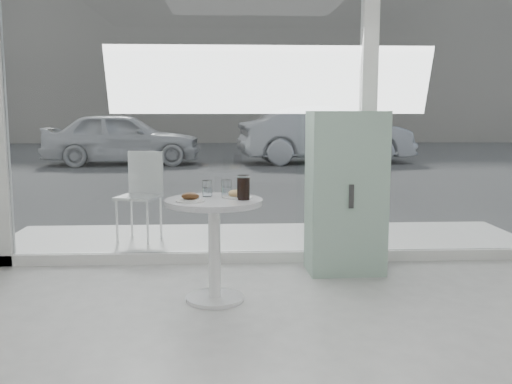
{
  "coord_description": "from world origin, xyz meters",
  "views": [
    {
      "loc": [
        -0.4,
        -2.25,
        1.41
      ],
      "look_at": [
        -0.2,
        1.7,
        0.85
      ],
      "focal_mm": 40.0,
      "sensor_mm": 36.0,
      "label": 1
    }
  ],
  "objects": [
    {
      "name": "car_silver",
      "position": [
        2.32,
        13.5,
        0.78
      ],
      "size": [
        4.88,
        2.13,
        1.56
      ],
      "primitive_type": "imported",
      "rotation": [
        0.0,
        0.0,
        1.67
      ],
      "color": "#9D9FA4",
      "rests_on": "street"
    },
    {
      "name": "street",
      "position": [
        0.0,
        16.0,
        -0.0
      ],
      "size": [
        40.0,
        24.0,
        0.0
      ],
      "primitive_type": "cube",
      "color": "#383838",
      "rests_on": "ground"
    },
    {
      "name": "water_tumbler_a",
      "position": [
        -0.55,
        2.05,
        0.82
      ],
      "size": [
        0.07,
        0.07,
        0.12
      ],
      "color": "white",
      "rests_on": "main_table"
    },
    {
      "name": "water_tumbler_b",
      "position": [
        -0.41,
        2.05,
        0.83
      ],
      "size": [
        0.08,
        0.08,
        0.13
      ],
      "color": "white",
      "rests_on": "main_table"
    },
    {
      "name": "plate_donut",
      "position": [
        -0.33,
        1.97,
        0.79
      ],
      "size": [
        0.23,
        0.23,
        0.05
      ],
      "color": "silver",
      "rests_on": "main_table"
    },
    {
      "name": "patio_chair",
      "position": [
        -1.32,
        3.83,
        0.58
      ],
      "size": [
        0.5,
        0.5,
        0.94
      ],
      "rotation": [
        0.0,
        0.0,
        -0.29
      ],
      "color": "white",
      "rests_on": "patio_deck"
    },
    {
      "name": "storefront",
      "position": [
        0.07,
        3.0,
        1.71
      ],
      "size": [
        5.0,
        0.14,
        3.0
      ],
      "color": "white",
      "rests_on": "ground"
    },
    {
      "name": "plate_fritter",
      "position": [
        -0.66,
        1.8,
        0.8
      ],
      "size": [
        0.21,
        0.21,
        0.07
      ],
      "color": "silver",
      "rests_on": "main_table"
    },
    {
      "name": "mint_cabinet",
      "position": [
        0.63,
        2.63,
        0.71
      ],
      "size": [
        0.67,
        0.47,
        1.41
      ],
      "rotation": [
        0.0,
        0.0,
        0.03
      ],
      "color": "#96BFA7",
      "rests_on": "ground"
    },
    {
      "name": "far_building",
      "position": [
        0.0,
        25.0,
        4.0
      ],
      "size": [
        40.0,
        2.0,
        8.0
      ],
      "primitive_type": "cube",
      "color": "gray",
      "rests_on": "ground"
    },
    {
      "name": "car_white",
      "position": [
        -3.2,
        13.31,
        0.71
      ],
      "size": [
        4.23,
        1.88,
        1.41
      ],
      "primitive_type": "imported",
      "rotation": [
        0.0,
        0.0,
        1.62
      ],
      "color": "silver",
      "rests_on": "street"
    },
    {
      "name": "cola_glass",
      "position": [
        -0.28,
        1.87,
        0.86
      ],
      "size": [
        0.09,
        0.09,
        0.18
      ],
      "color": "white",
      "rests_on": "main_table"
    },
    {
      "name": "patio_deck",
      "position": [
        0.0,
        3.8,
        0.03
      ],
      "size": [
        5.6,
        1.6,
        0.05
      ],
      "primitive_type": "cube",
      "color": "silver",
      "rests_on": "ground"
    },
    {
      "name": "main_table",
      "position": [
        -0.5,
        1.9,
        0.55
      ],
      "size": [
        0.72,
        0.72,
        0.77
      ],
      "color": "white",
      "rests_on": "ground"
    }
  ]
}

